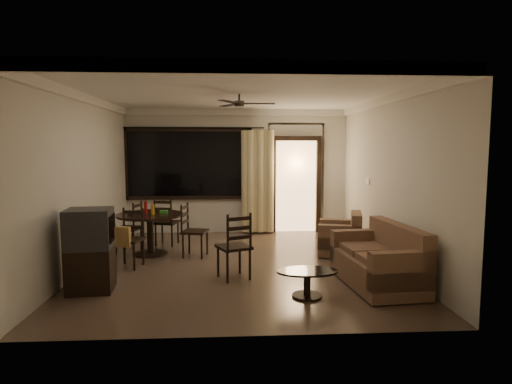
{
  "coord_description": "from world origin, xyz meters",
  "views": [
    {
      "loc": [
        -0.13,
        -6.99,
        1.95
      ],
      "look_at": [
        0.28,
        0.2,
        1.19
      ],
      "focal_mm": 30.0,
      "sensor_mm": 36.0,
      "label": 1
    }
  ],
  "objects": [
    {
      "name": "ground",
      "position": [
        0.0,
        0.0,
        0.0
      ],
      "size": [
        5.5,
        5.5,
        0.0
      ],
      "primitive_type": "plane",
      "color": "#7F6651",
      "rests_on": "ground"
    },
    {
      "name": "room_shell",
      "position": [
        0.59,
        1.77,
        1.83
      ],
      "size": [
        5.5,
        6.7,
        5.5
      ],
      "color": "beige",
      "rests_on": "ground"
    },
    {
      "name": "dining_table",
      "position": [
        -1.61,
        0.76,
        0.59
      ],
      "size": [
        1.2,
        1.2,
        0.97
      ],
      "rotation": [
        0.0,
        0.0,
        -0.23
      ],
      "color": "black",
      "rests_on": "ground"
    },
    {
      "name": "dining_chair_west",
      "position": [
        -2.04,
        0.95,
        0.28
      ],
      "size": [
        0.5,
        0.5,
        0.95
      ],
      "rotation": [
        0.0,
        0.0,
        -1.8
      ],
      "color": "black",
      "rests_on": "ground"
    },
    {
      "name": "dining_chair_east",
      "position": [
        -0.8,
        0.57,
        0.28
      ],
      "size": [
        0.5,
        0.5,
        0.95
      ],
      "rotation": [
        0.0,
        0.0,
        1.34
      ],
      "color": "black",
      "rests_on": "ground"
    },
    {
      "name": "dining_chair_south",
      "position": [
        -1.81,
        -0.08,
        0.31
      ],
      "size": [
        0.5,
        0.55,
        0.95
      ],
      "rotation": [
        0.0,
        0.0,
        -0.23
      ],
      "color": "black",
      "rests_on": "ground"
    },
    {
      "name": "dining_chair_north",
      "position": [
        -1.43,
        1.52,
        0.28
      ],
      "size": [
        0.5,
        0.5,
        0.95
      ],
      "rotation": [
        0.0,
        0.0,
        2.91
      ],
      "color": "black",
      "rests_on": "ground"
    },
    {
      "name": "tv_cabinet",
      "position": [
        -2.05,
        -1.21,
        0.57
      ],
      "size": [
        0.65,
        0.59,
        1.13
      ],
      "rotation": [
        0.0,
        0.0,
        0.11
      ],
      "color": "black",
      "rests_on": "ground"
    },
    {
      "name": "sofa",
      "position": [
        1.97,
        -1.21,
        0.34
      ],
      "size": [
        0.99,
        1.66,
        0.85
      ],
      "rotation": [
        0.0,
        0.0,
        0.1
      ],
      "color": "#4F2A24",
      "rests_on": "ground"
    },
    {
      "name": "armchair",
      "position": [
        1.87,
        0.54,
        0.31
      ],
      "size": [
        0.92,
        0.92,
        0.76
      ],
      "rotation": [
        0.0,
        0.0,
        -0.26
      ],
      "color": "#4F2A24",
      "rests_on": "ground"
    },
    {
      "name": "coffee_table",
      "position": [
        0.85,
        -1.62,
        0.23
      ],
      "size": [
        0.8,
        0.48,
        0.35
      ],
      "rotation": [
        0.0,
        0.0,
        -0.39
      ],
      "color": "black",
      "rests_on": "ground"
    },
    {
      "name": "side_chair",
      "position": [
        -0.1,
        -0.77,
        0.3
      ],
      "size": [
        0.58,
        0.58,
        1.0
      ],
      "rotation": [
        0.0,
        0.0,
        3.55
      ],
      "color": "black",
      "rests_on": "ground"
    }
  ]
}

